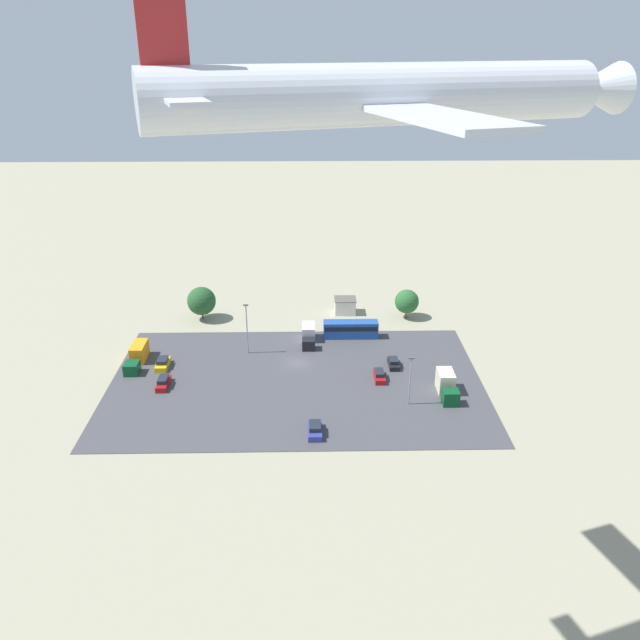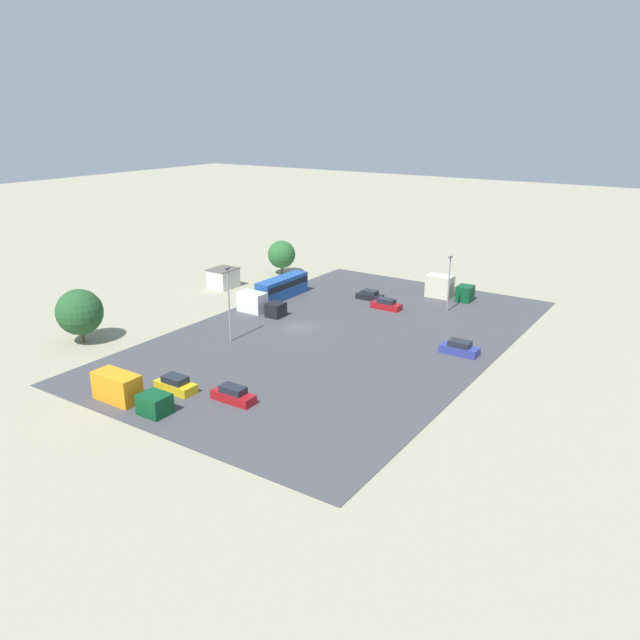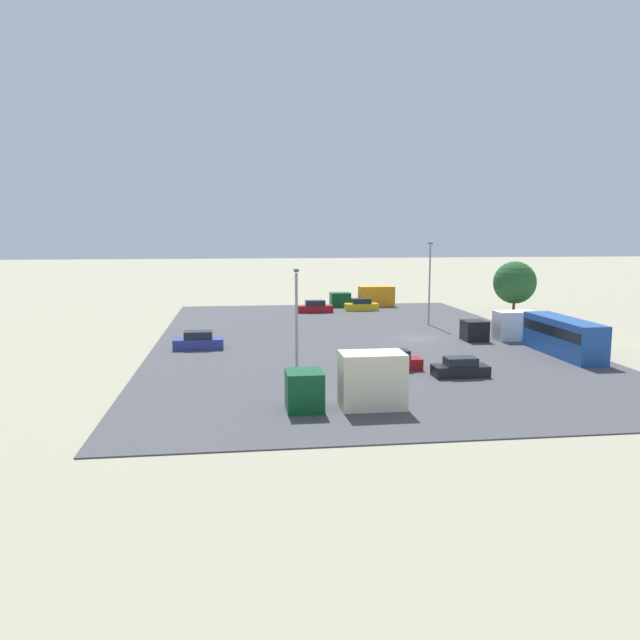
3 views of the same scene
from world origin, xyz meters
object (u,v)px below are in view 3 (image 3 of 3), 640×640
parked_car_1 (198,341)px  parked_car_3 (393,361)px  bus (563,335)px  parked_car_0 (460,368)px  parked_truck_1 (504,327)px  parked_truck_2 (366,297)px  parked_car_4 (315,307)px  parked_truck_0 (353,383)px  parked_car_2 (361,305)px

parked_car_1 → parked_car_3: parked_car_1 is taller
bus → parked_car_0: 13.69m
parked_truck_1 → parked_truck_2: size_ratio=0.80×
parked_car_0 → parked_truck_2: (45.04, -2.19, 0.71)m
parked_car_1 → parked_truck_1: parked_truck_1 is taller
parked_car_0 → parked_car_1: 24.52m
bus → parked_truck_2: bus is taller
parked_car_4 → parked_car_3: bearing=2.7°
parked_car_1 → parked_truck_2: parked_truck_2 is taller
bus → parked_truck_2: (38.28, 9.66, -0.42)m
bus → parked_car_4: 36.75m
bus → parked_car_0: (-6.76, 11.85, -1.14)m
parked_car_0 → parked_truck_1: bearing=146.1°
parked_car_1 → parked_truck_2: size_ratio=0.49×
parked_car_3 → parked_truck_0: (-10.26, 5.10, 0.92)m
parked_car_0 → parked_car_4: bearing=-171.0°
parked_car_2 → bus: bearing=-161.3°
parked_car_4 → parked_truck_0: bearing=-4.2°
parked_truck_0 → parked_truck_1: parked_truck_0 is taller
parked_car_0 → parked_truck_2: bearing=177.2°
parked_car_0 → parked_car_4: 39.28m
parked_car_0 → parked_car_4: parked_car_4 is taller
bus → parked_car_2: 35.39m
parked_car_4 → parked_car_0: bearing=9.0°
parked_car_1 → parked_truck_2: (31.08, -22.35, 0.63)m
parked_car_0 → parked_car_4: (38.80, 6.13, 0.07)m
parked_truck_0 → parked_car_3: bearing=-26.4°
parked_truck_0 → parked_truck_1: (22.13, -19.53, -0.26)m
parked_car_1 → parked_car_2: 33.45m
parked_car_4 → parked_car_1: bearing=-29.5°
parked_truck_1 → parked_car_4: bearing=33.9°
parked_truck_1 → parked_car_2: bearing=20.4°
parked_truck_2 → parked_truck_0: bearing=167.4°
parked_car_2 → parked_truck_2: 5.10m
parked_car_3 → parked_truck_1: (11.87, -14.43, 0.67)m
parked_truck_0 → parked_truck_2: parked_truck_0 is taller
parked_car_0 → parked_car_1: size_ratio=0.91×
bus → parked_truck_1: bearing=-76.9°
parked_car_3 → parked_car_0: bearing=56.2°
parked_car_0 → bus: bearing=119.7°
parked_truck_2 → parked_car_4: bearing=126.9°
parked_car_0 → parked_truck_2: 45.10m
parked_car_1 → parked_truck_2: 38.28m
parked_truck_2 → parked_car_0: bearing=177.2°
parked_car_4 → parked_truck_2: parked_truck_2 is taller
parked_car_3 → parked_truck_2: bearing=171.0°
parked_car_0 → parked_car_2: (40.27, -0.51, 0.08)m
bus → parked_car_1: bearing=-12.7°
bus → parked_car_4: size_ratio=2.20×
bus → parked_car_0: bus is taller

